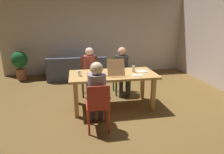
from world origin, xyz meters
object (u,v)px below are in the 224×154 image
at_px(person_0, 97,90).
at_px(chair_2, 90,74).
at_px(plate_0, 138,75).
at_px(drinking_glass_1, 89,76).
at_px(drinking_glass_0, 133,69).
at_px(potted_plant, 20,62).
at_px(person_1, 122,67).
at_px(chair_0, 98,105).
at_px(drinking_glass_2, 80,73).
at_px(couch, 77,70).
at_px(pizza_box_0, 114,72).
at_px(chair_1, 121,74).
at_px(person_2, 90,69).
at_px(plate_1, 142,71).
at_px(dining_table, 113,78).

distance_m(person_0, chair_2, 1.73).
height_order(plate_0, drinking_glass_1, drinking_glass_1).
xyz_separation_m(drinking_glass_0, potted_plant, (-3.00, 2.57, -0.27)).
xyz_separation_m(person_0, person_1, (0.82, 1.54, 0.00)).
bearing_deg(person_1, drinking_glass_1, -129.30).
bearing_deg(person_0, chair_0, -90.00).
xyz_separation_m(drinking_glass_2, couch, (-0.04, 2.48, -0.55)).
bearing_deg(pizza_box_0, chair_2, 113.99).
xyz_separation_m(chair_1, plate_0, (0.09, -1.15, 0.29)).
bearing_deg(potted_plant, chair_1, -30.15).
height_order(chair_1, pizza_box_0, pizza_box_0).
distance_m(chair_1, plate_0, 1.19).
bearing_deg(person_2, plate_1, -33.93).
distance_m(person_0, drinking_glass_1, 0.47).
bearing_deg(drinking_glass_2, plate_0, -8.88).
xyz_separation_m(person_0, potted_plant, (-2.10, 3.38, -0.14)).
relative_size(person_1, pizza_box_0, 2.56).
height_order(person_0, person_2, person_2).
bearing_deg(pizza_box_0, potted_plant, 133.71).
bearing_deg(plate_1, drinking_glass_2, -175.65).
bearing_deg(drinking_glass_2, chair_1, 41.67).
bearing_deg(couch, plate_1, -59.34).
relative_size(plate_0, drinking_glass_1, 1.49).
relative_size(person_0, plate_0, 5.74).
height_order(plate_1, drinking_glass_1, drinking_glass_1).
distance_m(person_1, plate_1, 0.77).
distance_m(person_2, drinking_glass_2, 0.89).
bearing_deg(drinking_glass_1, person_1, 50.70).
distance_m(chair_1, drinking_glass_2, 1.49).
bearing_deg(drinking_glass_1, drinking_glass_0, 20.91).
bearing_deg(plate_1, plate_0, -123.18).
relative_size(dining_table, drinking_glass_1, 12.95).
height_order(chair_1, drinking_glass_0, chair_1).
height_order(chair_0, person_2, person_2).
relative_size(chair_0, couch, 0.46).
bearing_deg(drinking_glass_1, chair_2, 86.00).
bearing_deg(chair_2, person_0, -90.00).
relative_size(person_0, plate_1, 4.77).
relative_size(person_1, person_2, 0.99).
distance_m(person_1, drinking_glass_0, 0.74).
xyz_separation_m(chair_0, plate_1, (1.09, 0.96, 0.29)).
bearing_deg(couch, person_2, -79.13).
distance_m(chair_2, drinking_glass_0, 1.31).
distance_m(chair_1, potted_plant, 3.38).
xyz_separation_m(plate_0, drinking_glass_0, (-0.01, 0.28, 0.06)).
relative_size(chair_1, person_1, 0.77).
bearing_deg(person_0, couch, 95.62).
bearing_deg(person_0, plate_1, 37.03).
bearing_deg(potted_plant, drinking_glass_2, -55.46).
height_order(chair_1, drinking_glass_1, chair_1).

